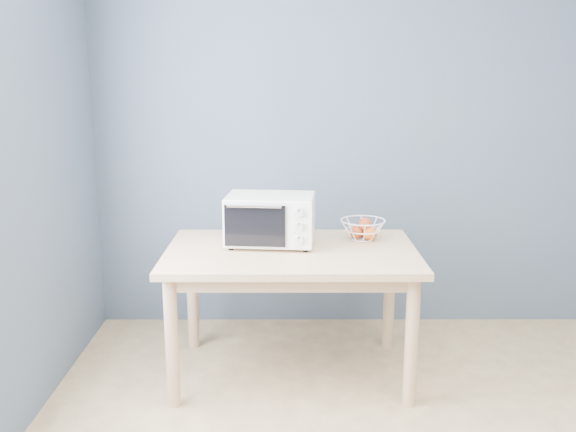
{
  "coord_description": "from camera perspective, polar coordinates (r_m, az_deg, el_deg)",
  "views": [
    {
      "loc": [
        -0.71,
        -2.02,
        1.73
      ],
      "look_at": [
        -0.71,
        1.48,
        0.93
      ],
      "focal_mm": 40.0,
      "sensor_mm": 36.0,
      "label": 1
    }
  ],
  "objects": [
    {
      "name": "room",
      "position": [
        2.18,
        19.0,
        0.79
      ],
      "size": [
        4.01,
        4.51,
        2.61
      ],
      "color": "tan",
      "rests_on": "ground"
    },
    {
      "name": "fruit_basket",
      "position": [
        3.79,
        6.7,
        -1.13
      ],
      "size": [
        0.27,
        0.27,
        0.14
      ],
      "rotation": [
        0.0,
        0.0,
        -0.03
      ],
      "color": "white",
      "rests_on": "dining_table"
    },
    {
      "name": "toaster_oven",
      "position": [
        3.64,
        -1.88,
        -0.25
      ],
      "size": [
        0.52,
        0.39,
        0.29
      ],
      "rotation": [
        0.0,
        0.0,
        -0.09
      ],
      "color": "white",
      "rests_on": "dining_table"
    },
    {
      "name": "dining_table",
      "position": [
        3.62,
        0.3,
        -4.51
      ],
      "size": [
        1.4,
        0.9,
        0.75
      ],
      "color": "#DDB285",
      "rests_on": "ground"
    }
  ]
}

